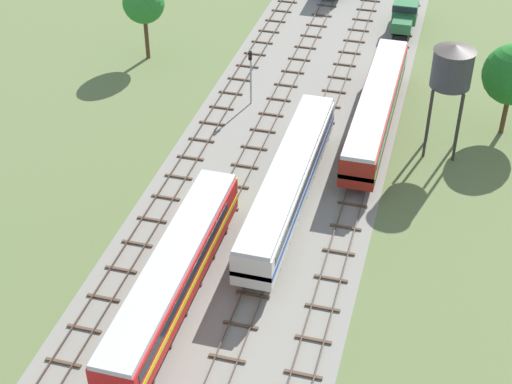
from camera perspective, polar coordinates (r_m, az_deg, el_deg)
ground_plane at (r=78.73m, az=4.03°, el=7.68°), size 480.00×480.00×0.00m
ballast_bed at (r=78.73m, az=4.03°, el=7.69°), size 18.60×176.00×0.01m
track_far_left at (r=81.05m, az=-0.92°, el=8.75°), size 2.40×126.00×0.29m
track_left at (r=79.97m, az=2.46°, el=8.33°), size 2.40×126.00×0.29m
track_centre_left at (r=79.18m, az=5.93°, el=7.86°), size 2.40×126.00×0.29m
track_centre at (r=78.68m, az=9.44°, el=7.36°), size 2.40×126.00×0.29m
diesel_railcar_left_nearest at (r=51.99m, az=-6.04°, el=-5.92°), size 2.96×20.50×3.80m
passenger_coach_centre_left_near at (r=60.16m, az=2.42°, el=0.89°), size 2.96×22.00×3.80m
passenger_coach_centre_mid at (r=70.56m, az=8.77°, el=6.19°), size 2.96×22.00×3.80m
shunter_loco_centre_midfar at (r=91.56m, az=10.84°, el=12.72°), size 2.74×8.46×3.10m
water_tower at (r=66.35m, az=14.14°, el=8.82°), size 3.49×3.49×10.06m
signal_post_nearest at (r=73.84m, az=-0.40°, el=8.86°), size 0.28×0.47×5.60m
lineside_tree_1 at (r=82.57m, az=-8.21°, el=13.51°), size 4.33×4.33×8.36m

